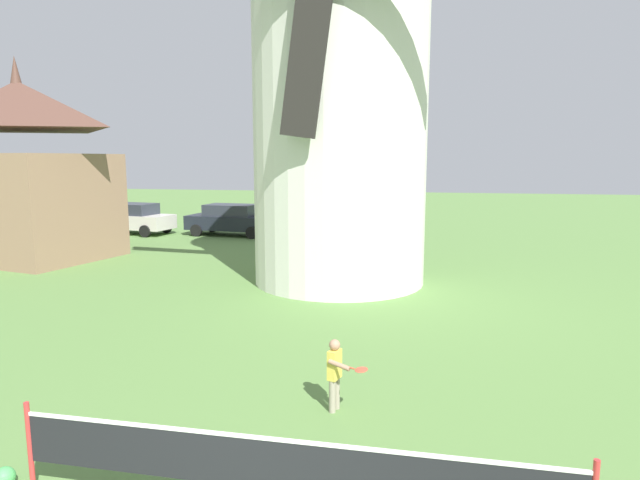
{
  "coord_description": "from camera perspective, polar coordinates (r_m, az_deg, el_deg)",
  "views": [
    {
      "loc": [
        1.66,
        -3.19,
        3.8
      ],
      "look_at": [
        0.29,
        3.71,
        2.73
      ],
      "focal_mm": 30.03,
      "sensor_mm": 36.0,
      "label": 1
    }
  ],
  "objects": [
    {
      "name": "player_far",
      "position": [
        8.3,
        1.71,
        -13.77
      ],
      "size": [
        0.67,
        0.62,
        1.12
      ],
      "color": "#9E937F",
      "rests_on": "ground_plane"
    },
    {
      "name": "parked_car_black",
      "position": [
        27.23,
        -9.45,
        2.19
      ],
      "size": [
        4.56,
        2.21,
        1.56
      ],
      "color": "#1E232D",
      "rests_on": "ground_plane"
    },
    {
      "name": "stray_ball",
      "position": [
        7.76,
        -30.59,
        -20.94
      ],
      "size": [
        0.24,
        0.24,
        0.24
      ],
      "primitive_type": "sphere",
      "color": "#4CB259",
      "rests_on": "ground_plane"
    },
    {
      "name": "tennis_net",
      "position": [
        5.96,
        -4.08,
        -22.87
      ],
      "size": [
        5.99,
        0.06,
        1.1
      ],
      "color": "red",
      "rests_on": "ground_plane"
    },
    {
      "name": "chapel",
      "position": [
        23.49,
        -29.05,
        6.27
      ],
      "size": [
        7.11,
        5.81,
        7.6
      ],
      "color": "#937056",
      "rests_on": "ground_plane"
    },
    {
      "name": "windmill",
      "position": [
        16.65,
        2.14,
        17.49
      ],
      "size": [
        8.88,
        5.98,
        13.17
      ],
      "color": "silver",
      "rests_on": "ground_plane"
    },
    {
      "name": "parked_car_blue",
      "position": [
        25.45,
        1.19,
        1.86
      ],
      "size": [
        4.49,
        1.99,
        1.56
      ],
      "color": "#334C99",
      "rests_on": "ground_plane"
    },
    {
      "name": "parked_car_cream",
      "position": [
        29.12,
        -19.38,
        2.22
      ],
      "size": [
        4.45,
        2.4,
        1.56
      ],
      "color": "silver",
      "rests_on": "ground_plane"
    }
  ]
}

